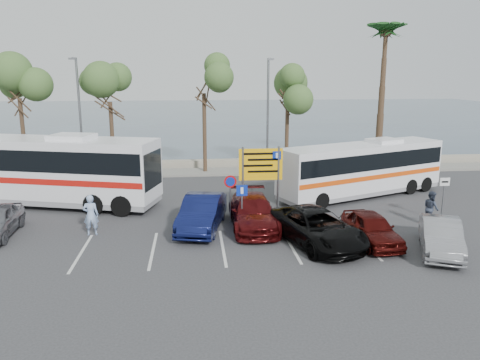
{
  "coord_description": "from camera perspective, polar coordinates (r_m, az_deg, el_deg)",
  "views": [
    {
      "loc": [
        -2.35,
        -19.5,
        7.2
      ],
      "look_at": [
        -0.06,
        3.0,
        1.97
      ],
      "focal_mm": 35.0,
      "sensor_mm": 36.0,
      "label": 1
    }
  ],
  "objects": [
    {
      "name": "tree_right",
      "position": [
        34.21,
        5.86,
        11.22
      ],
      "size": [
        3.2,
        3.2,
        7.4
      ],
      "color": "#382619",
      "rests_on": "kerb_strip"
    },
    {
      "name": "kerb_strip",
      "position": [
        34.33,
        -1.75,
        1.03
      ],
      "size": [
        44.0,
        2.4,
        0.15
      ],
      "primitive_type": "cube",
      "color": "gray",
      "rests_on": "ground"
    },
    {
      "name": "car_blue",
      "position": [
        21.96,
        -4.65,
        -4.0
      ],
      "size": [
        2.64,
        5.04,
        1.58
      ],
      "primitive_type": "imported",
      "rotation": [
        0.0,
        0.0,
        -0.21
      ],
      "color": "#0F1648",
      "rests_on": "ground"
    },
    {
      "name": "sign_parking",
      "position": [
        21.19,
        0.24,
        -2.67
      ],
      "size": [
        0.5,
        0.07,
        2.25
      ],
      "color": "slate",
      "rests_on": "ground"
    },
    {
      "name": "pedestrian_far",
      "position": [
        24.26,
        22.27,
        -3.18
      ],
      "size": [
        0.66,
        0.84,
        1.67
      ],
      "primitive_type": "imported",
      "rotation": [
        0.0,
        0.0,
        1.61
      ],
      "color": "#333B4D",
      "rests_on": "ground"
    },
    {
      "name": "street_lamp_right",
      "position": [
        33.55,
        3.43,
        8.55
      ],
      "size": [
        0.45,
        1.15,
        8.01
      ],
      "color": "slate",
      "rests_on": "kerb_strip"
    },
    {
      "name": "sign_taxi",
      "position": [
        24.93,
        23.57,
        -1.49
      ],
      "size": [
        0.5,
        0.07,
        2.2
      ],
      "color": "slate",
      "rests_on": "ground"
    },
    {
      "name": "car_silver_b",
      "position": [
        20.8,
        23.29,
        -6.33
      ],
      "size": [
        2.97,
        4.42,
        1.38
      ],
      "primitive_type": "imported",
      "rotation": [
        0.0,
        0.0,
        -0.4
      ],
      "color": "gray",
      "rests_on": "ground"
    },
    {
      "name": "sign_no_stop",
      "position": [
        22.66,
        -1.19,
        -1.35
      ],
      "size": [
        0.6,
        0.08,
        2.35
      ],
      "color": "slate",
      "rests_on": "ground"
    },
    {
      "name": "street_lamp_left",
      "position": [
        33.99,
        -18.98,
        7.93
      ],
      "size": [
        0.45,
        1.15,
        8.01
      ],
      "color": "slate",
      "rests_on": "kerb_strip"
    },
    {
      "name": "car_maroon",
      "position": [
        22.14,
        1.59,
        -3.94
      ],
      "size": [
        2.1,
        5.12,
        1.48
      ],
      "primitive_type": "imported",
      "rotation": [
        0.0,
        0.0,
        -0.0
      ],
      "color": "#500D0E",
      "rests_on": "ground"
    },
    {
      "name": "palm_tree",
      "position": [
        36.35,
        17.36,
        16.66
      ],
      "size": [
        4.8,
        4.8,
        11.2
      ],
      "color": "#382619",
      "rests_on": "kerb_strip"
    },
    {
      "name": "suv_black",
      "position": [
        20.31,
        9.25,
        -5.69
      ],
      "size": [
        3.99,
        5.84,
        1.48
      ],
      "primitive_type": "imported",
      "rotation": [
        0.0,
        0.0,
        0.31
      ],
      "color": "black",
      "rests_on": "ground"
    },
    {
      "name": "pedestrian_near",
      "position": [
        22.1,
        -17.73,
        -4.08
      ],
      "size": [
        0.71,
        0.49,
        1.87
      ],
      "primitive_type": "imported",
      "rotation": [
        0.0,
        0.0,
        3.21
      ],
      "color": "#97B2DC",
      "rests_on": "ground"
    },
    {
      "name": "coach_bus_left",
      "position": [
        27.79,
        -22.92,
        0.87
      ],
      "size": [
        13.02,
        6.16,
        3.98
      ],
      "color": "white",
      "rests_on": "ground"
    },
    {
      "name": "tree_mid",
      "position": [
        33.51,
        -4.45,
        12.05
      ],
      "size": [
        3.2,
        3.2,
        8.0
      ],
      "color": "#382619",
      "rests_on": "kerb_strip"
    },
    {
      "name": "coach_bus_right",
      "position": [
        28.37,
        14.64,
        1.1
      ],
      "size": [
        10.74,
        6.2,
        3.33
      ],
      "color": "white",
      "rests_on": "ground"
    },
    {
      "name": "seawall",
      "position": [
        36.24,
        -1.98,
        2.03
      ],
      "size": [
        48.0,
        0.8,
        0.6
      ],
      "primitive_type": "cube",
      "color": "gray",
      "rests_on": "ground"
    },
    {
      "name": "tree_far_left",
      "position": [
        35.48,
        -25.42,
        10.38
      ],
      "size": [
        3.2,
        3.2,
        7.6
      ],
      "color": "#382619",
      "rests_on": "kerb_strip"
    },
    {
      "name": "sea",
      "position": [
        79.86,
        -4.13,
        7.81
      ],
      "size": [
        140.0,
        140.0,
        0.0
      ],
      "primitive_type": "plane",
      "color": "#394B5C",
      "rests_on": "ground"
    },
    {
      "name": "ground",
      "position": [
        20.92,
        1.01,
        -7.11
      ],
      "size": [
        120.0,
        120.0,
        0.0
      ],
      "primitive_type": "plane",
      "color": "#313134",
      "rests_on": "ground"
    },
    {
      "name": "direction_sign",
      "position": [
        23.43,
        2.55,
        1.26
      ],
      "size": [
        2.2,
        0.12,
        3.6
      ],
      "color": "slate",
      "rests_on": "ground"
    },
    {
      "name": "car_red",
      "position": [
        20.93,
        15.74,
        -5.67
      ],
      "size": [
        1.83,
        4.0,
        1.33
      ],
      "primitive_type": "imported",
      "rotation": [
        0.0,
        0.0,
        0.07
      ],
      "color": "#430B09",
      "rests_on": "ground"
    },
    {
      "name": "tree_left",
      "position": [
        33.99,
        -15.64,
        10.53
      ],
      "size": [
        3.2,
        3.2,
        7.2
      ],
      "color": "#382619",
      "rests_on": "kerb_strip"
    },
    {
      "name": "lane_markings",
      "position": [
        19.88,
        -1.94,
        -8.2
      ],
      "size": [
        12.02,
        4.2,
        0.01
      ],
      "primitive_type": null,
      "color": "silver",
      "rests_on": "ground"
    }
  ]
}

